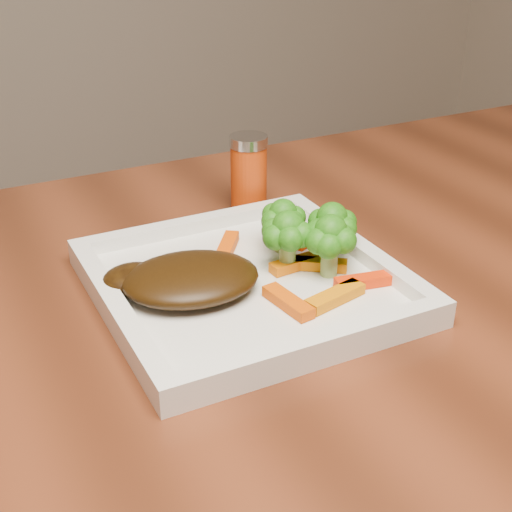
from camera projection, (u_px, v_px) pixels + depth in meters
name	position (u px, v px, depth m)	size (l,w,h in m)	color
plate	(247.00, 287.00, 0.67)	(0.27, 0.27, 0.01)	white
steak	(191.00, 278.00, 0.64)	(0.13, 0.10, 0.03)	#2F1C07
broccoli_0	(283.00, 219.00, 0.71)	(0.05, 0.05, 0.07)	#2C6711
broccoli_1	(331.00, 230.00, 0.69)	(0.06, 0.06, 0.06)	#357A14
broccoli_2	(330.00, 247.00, 0.67)	(0.06, 0.06, 0.06)	#1D7112
broccoli_3	(288.00, 241.00, 0.68)	(0.06, 0.06, 0.06)	#1F7313
carrot_0	(335.00, 297.00, 0.63)	(0.06, 0.02, 0.01)	#D26F03
carrot_1	(363.00, 281.00, 0.66)	(0.05, 0.01, 0.01)	red
carrot_2	(288.00, 302.00, 0.63)	(0.06, 0.02, 0.01)	#CE4903
carrot_3	(313.00, 235.00, 0.75)	(0.06, 0.02, 0.01)	#FF3B04
carrot_4	(228.00, 246.00, 0.72)	(0.05, 0.01, 0.01)	#D94603
carrot_5	(321.00, 264.00, 0.69)	(0.05, 0.01, 0.01)	orange
carrot_6	(296.00, 263.00, 0.69)	(0.06, 0.01, 0.01)	#DF6403
spice_shaker	(249.00, 174.00, 0.82)	(0.04, 0.04, 0.09)	#AE3309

